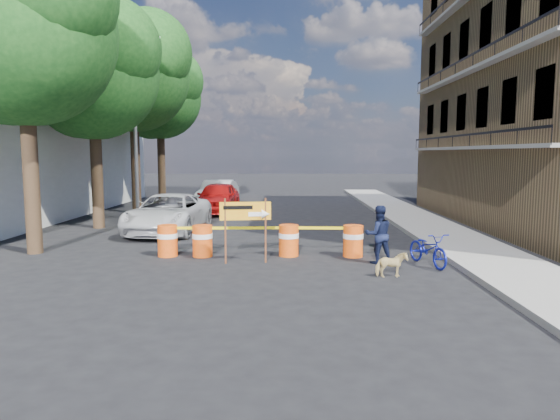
{
  "coord_description": "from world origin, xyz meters",
  "views": [
    {
      "loc": [
        0.68,
        -12.37,
        2.94
      ],
      "look_at": [
        0.44,
        1.99,
        1.3
      ],
      "focal_mm": 32.0,
      "sensor_mm": 36.0,
      "label": 1
    }
  ],
  "objects_px": {
    "dog": "(391,265)",
    "sedan_red": "(218,198)",
    "barrel_mid_left": "(202,240)",
    "sedan_silver": "(218,194)",
    "pedestrian": "(378,234)",
    "bicycle": "(428,234)",
    "barrel_mid_right": "(289,240)",
    "barrel_far_right": "(353,240)",
    "suv_white": "(168,213)",
    "detour_sign": "(252,216)",
    "barrel_far_left": "(168,240)"
  },
  "relations": [
    {
      "from": "barrel_far_left",
      "to": "barrel_far_right",
      "type": "relative_size",
      "value": 1.0
    },
    {
      "from": "barrel_mid_left",
      "to": "pedestrian",
      "type": "relative_size",
      "value": 0.58
    },
    {
      "from": "sedan_silver",
      "to": "barrel_mid_left",
      "type": "bearing_deg",
      "value": -79.39
    },
    {
      "from": "barrel_far_right",
      "to": "suv_white",
      "type": "relative_size",
      "value": 0.18
    },
    {
      "from": "barrel_far_left",
      "to": "detour_sign",
      "type": "distance_m",
      "value": 2.75
    },
    {
      "from": "barrel_mid_left",
      "to": "bicycle",
      "type": "distance_m",
      "value": 6.22
    },
    {
      "from": "bicycle",
      "to": "sedan_red",
      "type": "height_order",
      "value": "bicycle"
    },
    {
      "from": "dog",
      "to": "sedan_red",
      "type": "height_order",
      "value": "sedan_red"
    },
    {
      "from": "pedestrian",
      "to": "barrel_far_left",
      "type": "bearing_deg",
      "value": -16.12
    },
    {
      "from": "suv_white",
      "to": "dog",
      "type": "bearing_deg",
      "value": -40.74
    },
    {
      "from": "barrel_far_left",
      "to": "barrel_mid_left",
      "type": "height_order",
      "value": "same"
    },
    {
      "from": "dog",
      "to": "suv_white",
      "type": "xyz_separation_m",
      "value": [
        -6.92,
        6.73,
        0.4
      ]
    },
    {
      "from": "barrel_mid_left",
      "to": "dog",
      "type": "height_order",
      "value": "barrel_mid_left"
    },
    {
      "from": "barrel_mid_left",
      "to": "detour_sign",
      "type": "distance_m",
      "value": 1.88
    },
    {
      "from": "detour_sign",
      "to": "pedestrian",
      "type": "bearing_deg",
      "value": -6.77
    },
    {
      "from": "barrel_far_right",
      "to": "sedan_silver",
      "type": "bearing_deg",
      "value": 113.49
    },
    {
      "from": "sedan_red",
      "to": "dog",
      "type": "bearing_deg",
      "value": -62.96
    },
    {
      "from": "sedan_red",
      "to": "barrel_mid_right",
      "type": "bearing_deg",
      "value": -69.14
    },
    {
      "from": "detour_sign",
      "to": "bicycle",
      "type": "relative_size",
      "value": 1.03
    },
    {
      "from": "barrel_mid_left",
      "to": "sedan_silver",
      "type": "bearing_deg",
      "value": 96.04
    },
    {
      "from": "suv_white",
      "to": "sedan_silver",
      "type": "distance_m",
      "value": 8.79
    },
    {
      "from": "bicycle",
      "to": "dog",
      "type": "xyz_separation_m",
      "value": [
        -1.22,
        -1.29,
        -0.54
      ]
    },
    {
      "from": "barrel_mid_left",
      "to": "barrel_far_left",
      "type": "bearing_deg",
      "value": 178.89
    },
    {
      "from": "barrel_far_left",
      "to": "barrel_mid_left",
      "type": "bearing_deg",
      "value": -1.11
    },
    {
      "from": "detour_sign",
      "to": "sedan_red",
      "type": "distance_m",
      "value": 11.59
    },
    {
      "from": "barrel_far_left",
      "to": "barrel_mid_right",
      "type": "distance_m",
      "value": 3.47
    },
    {
      "from": "suv_white",
      "to": "sedan_silver",
      "type": "bearing_deg",
      "value": 89.32
    },
    {
      "from": "barrel_far_left",
      "to": "suv_white",
      "type": "height_order",
      "value": "suv_white"
    },
    {
      "from": "pedestrian",
      "to": "bicycle",
      "type": "height_order",
      "value": "bicycle"
    },
    {
      "from": "pedestrian",
      "to": "bicycle",
      "type": "relative_size",
      "value": 0.92
    },
    {
      "from": "barrel_far_left",
      "to": "detour_sign",
      "type": "xyz_separation_m",
      "value": [
        2.48,
        -0.87,
        0.81
      ]
    },
    {
      "from": "barrel_mid_right",
      "to": "suv_white",
      "type": "xyz_separation_m",
      "value": [
        -4.49,
        4.27,
        0.24
      ]
    },
    {
      "from": "barrel_far_left",
      "to": "barrel_mid_right",
      "type": "height_order",
      "value": "same"
    },
    {
      "from": "barrel_mid_right",
      "to": "pedestrian",
      "type": "distance_m",
      "value": 2.58
    },
    {
      "from": "sedan_red",
      "to": "barrel_mid_left",
      "type": "bearing_deg",
      "value": -82.17
    },
    {
      "from": "sedan_red",
      "to": "sedan_silver",
      "type": "bearing_deg",
      "value": 99.83
    },
    {
      "from": "barrel_far_left",
      "to": "sedan_red",
      "type": "bearing_deg",
      "value": 90.14
    },
    {
      "from": "barrel_mid_right",
      "to": "barrel_far_right",
      "type": "distance_m",
      "value": 1.83
    },
    {
      "from": "barrel_far_left",
      "to": "dog",
      "type": "xyz_separation_m",
      "value": [
        5.9,
        -2.37,
        -0.16
      ]
    },
    {
      "from": "barrel_mid_right",
      "to": "suv_white",
      "type": "distance_m",
      "value": 6.2
    },
    {
      "from": "pedestrian",
      "to": "sedan_silver",
      "type": "xyz_separation_m",
      "value": [
        -6.25,
        13.94,
        -0.04
      ]
    },
    {
      "from": "dog",
      "to": "barrel_far_right",
      "type": "bearing_deg",
      "value": 6.16
    },
    {
      "from": "barrel_mid_left",
      "to": "suv_white",
      "type": "bearing_deg",
      "value": 114.82
    },
    {
      "from": "barrel_mid_right",
      "to": "sedan_silver",
      "type": "xyz_separation_m",
      "value": [
        -3.85,
        13.04,
        0.27
      ]
    },
    {
      "from": "barrel_mid_left",
      "to": "bicycle",
      "type": "bearing_deg",
      "value": -9.85
    },
    {
      "from": "barrel_far_left",
      "to": "barrel_mid_right",
      "type": "relative_size",
      "value": 1.0
    },
    {
      "from": "detour_sign",
      "to": "bicycle",
      "type": "distance_m",
      "value": 4.66
    },
    {
      "from": "barrel_far_left",
      "to": "bicycle",
      "type": "xyz_separation_m",
      "value": [
        7.12,
        -1.08,
        0.38
      ]
    },
    {
      "from": "barrel_mid_right",
      "to": "dog",
      "type": "xyz_separation_m",
      "value": [
        2.43,
        -2.46,
        -0.16
      ]
    },
    {
      "from": "barrel_far_left",
      "to": "suv_white",
      "type": "xyz_separation_m",
      "value": [
        -1.02,
        4.36,
        0.24
      ]
    }
  ]
}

